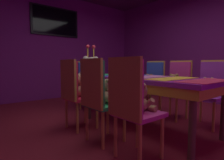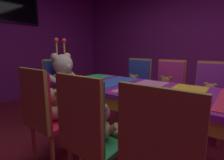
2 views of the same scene
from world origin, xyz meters
name	(u,v)px [view 2 (image 2 of 2)]	position (x,y,z in m)	size (l,w,h in m)	color
ground_plane	(141,149)	(0.00, 0.00, 0.00)	(7.90, 7.90, 0.00)	maroon
wall_back	(9,37)	(0.00, 3.20, 1.40)	(5.20, 0.12, 2.80)	#721E72
wall_right	(198,37)	(2.60, 0.00, 1.40)	(0.12, 6.40, 2.80)	#721E72
banquet_table	(143,95)	(0.00, 0.00, 0.65)	(0.90, 2.02, 0.75)	purple
chair_left_0	(161,158)	(-0.85, -0.54, 0.60)	(0.42, 0.41, 0.98)	#CC338C
teddy_left_0	(170,148)	(-0.71, -0.54, 0.58)	(0.23, 0.30, 0.28)	#9E7247
chair_left_1	(87,129)	(-0.85, -0.01, 0.60)	(0.42, 0.41, 0.98)	#268C4C
teddy_left_1	(101,123)	(-0.71, -0.01, 0.59)	(0.24, 0.31, 0.30)	tan
chair_left_2	(43,110)	(-0.84, 0.58, 0.60)	(0.42, 0.41, 0.98)	red
teddy_left_2	(57,106)	(-0.69, 0.58, 0.59)	(0.26, 0.33, 0.31)	tan
chair_right_0	(211,91)	(0.87, -0.55, 0.60)	(0.42, 0.41, 0.98)	purple
teddy_right_0	(209,95)	(0.72, -0.55, 0.58)	(0.22, 0.29, 0.27)	#9E7247
chair_right_1	(169,86)	(0.85, 0.00, 0.60)	(0.42, 0.41, 0.98)	#CC338C
teddy_right_1	(165,88)	(0.71, 0.00, 0.59)	(0.25, 0.32, 0.30)	brown
chair_right_2	(137,82)	(0.86, 0.54, 0.60)	(0.42, 0.41, 0.98)	#2D47B2
teddy_right_2	(133,84)	(0.72, 0.54, 0.58)	(0.23, 0.30, 0.28)	olive
throne_chair	(58,83)	(0.00, 1.54, 0.60)	(0.41, 0.42, 0.98)	#2D47B2
king_teddy_bear	(64,76)	(0.00, 1.38, 0.73)	(0.66, 0.51, 0.85)	beige
wall_tv	(7,4)	(0.00, 3.11, 2.05)	(1.28, 0.06, 0.74)	black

